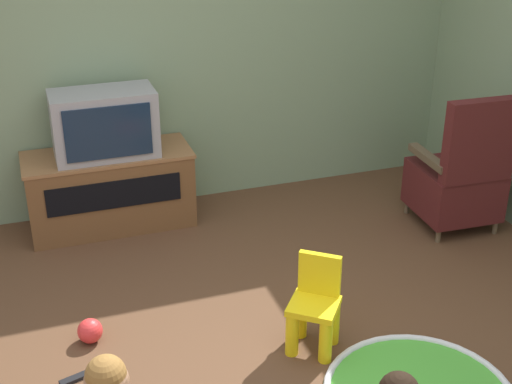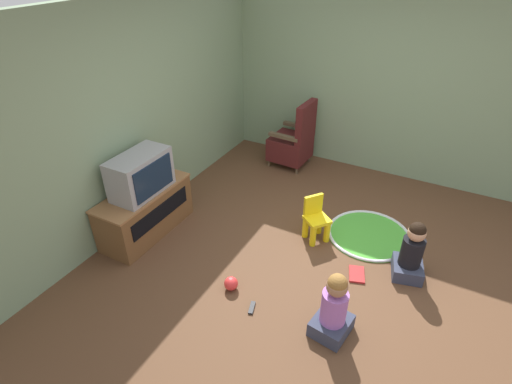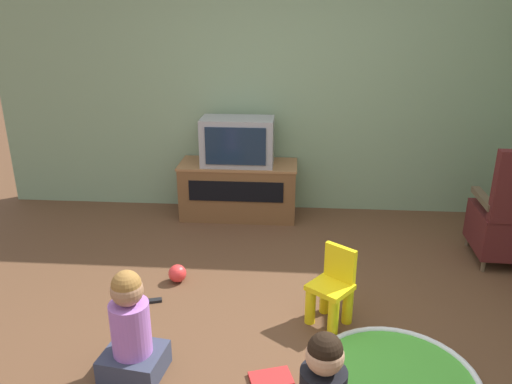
{
  "view_description": "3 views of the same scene",
  "coord_description": "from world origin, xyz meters",
  "views": [
    {
      "loc": [
        -0.99,
        -2.77,
        2.47
      ],
      "look_at": [
        0.18,
        0.63,
        0.77
      ],
      "focal_mm": 50.0,
      "sensor_mm": 36.0,
      "label": 1
    },
    {
      "loc": [
        -3.21,
        -0.97,
        2.99
      ],
      "look_at": [
        -0.08,
        0.72,
        0.71
      ],
      "focal_mm": 28.0,
      "sensor_mm": 36.0,
      "label": 2
    },
    {
      "loc": [
        0.07,
        -2.78,
        2.03
      ],
      "look_at": [
        -0.19,
        0.62,
        0.77
      ],
      "focal_mm": 35.0,
      "sensor_mm": 36.0,
      "label": 3
    }
  ],
  "objects": [
    {
      "name": "ground_plane",
      "position": [
        0.0,
        0.0,
        0.0
      ],
      "size": [
        30.0,
        30.0,
        0.0
      ],
      "primitive_type": "plane",
      "color": "brown"
    },
    {
      "name": "wall_back",
      "position": [
        -0.28,
        2.3,
        1.27
      ],
      "size": [
        5.43,
        0.12,
        2.53
      ],
      "color": "gray",
      "rests_on": "ground_plane"
    },
    {
      "name": "wall_right",
      "position": [
        2.37,
        -0.32,
        1.27
      ],
      "size": [
        0.12,
        5.36,
        2.53
      ],
      "color": "gray",
      "rests_on": "ground_plane"
    },
    {
      "name": "tv_cabinet",
      "position": [
        -0.47,
        1.98,
        0.29
      ],
      "size": [
        1.18,
        0.49,
        0.56
      ],
      "color": "brown",
      "rests_on": "ground_plane"
    },
    {
      "name": "television",
      "position": [
        -0.47,
        1.95,
        0.8
      ],
      "size": [
        0.71,
        0.38,
        0.46
      ],
      "color": "#939399",
      "rests_on": "tv_cabinet"
    },
    {
      "name": "black_armchair",
      "position": [
        1.89,
        1.14,
        0.38
      ],
      "size": [
        0.56,
        0.59,
        1.03
      ],
      "rotation": [
        0.0,
        0.0,
        3.09
      ],
      "color": "brown",
      "rests_on": "ground_plane"
    },
    {
      "name": "yellow_kid_chair",
      "position": [
        0.36,
        0.17,
        0.23
      ],
      "size": [
        0.35,
        0.35,
        0.54
      ],
      "rotation": [
        0.0,
        0.0,
        -0.66
      ],
      "color": "yellow",
      "rests_on": "ground_plane"
    },
    {
      "name": "play_mat",
      "position": [
        0.7,
        -0.39,
        0.01
      ],
      "size": [
        0.98,
        0.98,
        0.04
      ],
      "color": "green",
      "rests_on": "ground_plane"
    },
    {
      "name": "child_watching_left",
      "position": [
        -0.83,
        -0.44,
        0.29
      ],
      "size": [
        0.39,
        0.35,
        0.68
      ],
      "rotation": [
        0.0,
        0.0,
        -0.15
      ],
      "color": "#33384C",
      "rests_on": "ground_plane"
    },
    {
      "name": "child_watching_center",
      "position": [
        0.24,
        -0.9,
        0.29
      ],
      "size": [
        0.4,
        0.37,
        0.66
      ],
      "rotation": [
        0.0,
        0.0,
        0.24
      ],
      "color": "#33384C",
      "rests_on": "ground_plane"
    },
    {
      "name": "toy_ball",
      "position": [
        -0.81,
        0.61,
        0.07
      ],
      "size": [
        0.14,
        0.14,
        0.14
      ],
      "color": "red",
      "rests_on": "ground_plane"
    },
    {
      "name": "book",
      "position": [
        -0.02,
        -0.45,
        0.01
      ],
      "size": [
        0.28,
        0.22,
        0.02
      ],
      "rotation": [
        0.0,
        0.0,
        0.31
      ],
      "color": "#B22323",
      "rests_on": "ground_plane"
    },
    {
      "name": "remote_control",
      "position": [
        -0.93,
        0.3,
        0.01
      ],
      "size": [
        0.16,
        0.09,
        0.02
      ],
      "rotation": [
        0.0,
        0.0,
        0.29
      ],
      "color": "black",
      "rests_on": "ground_plane"
    }
  ]
}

